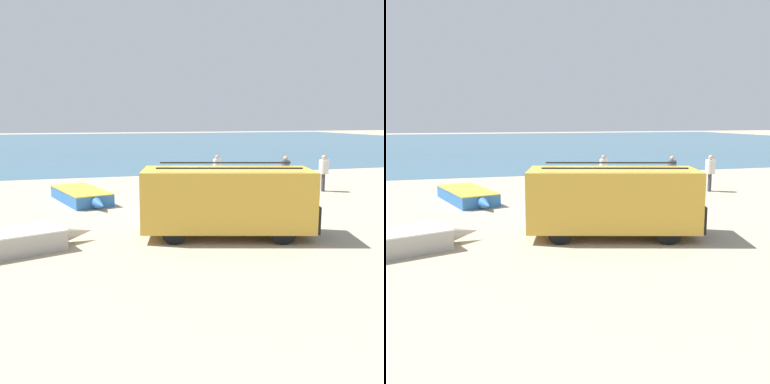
% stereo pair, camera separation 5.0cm
% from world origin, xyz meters
% --- Properties ---
extents(ground_plane, '(200.00, 200.00, 0.00)m').
position_xyz_m(ground_plane, '(0.00, 0.00, 0.00)').
color(ground_plane, tan).
extents(sea_water, '(120.00, 80.00, 0.01)m').
position_xyz_m(sea_water, '(0.00, 52.00, 0.00)').
color(sea_water, '#33607A').
rests_on(sea_water, ground_plane).
extents(parked_van, '(5.58, 3.40, 2.25)m').
position_xyz_m(parked_van, '(-0.13, -3.34, 1.17)').
color(parked_van, gold).
rests_on(parked_van, ground_plane).
extents(fishing_rowboat_1, '(5.16, 3.05, 0.63)m').
position_xyz_m(fishing_rowboat_1, '(1.33, 3.71, 0.32)').
color(fishing_rowboat_1, '#234CA3').
rests_on(fishing_rowboat_1, ground_plane).
extents(fishing_rowboat_2, '(2.63, 4.86, 0.55)m').
position_xyz_m(fishing_rowboat_2, '(-4.28, 3.81, 0.28)').
color(fishing_rowboat_2, '#2D66AD').
rests_on(fishing_rowboat_2, ground_plane).
extents(fisherman_0, '(0.45, 0.45, 1.70)m').
position_xyz_m(fisherman_0, '(6.09, 4.86, 1.02)').
color(fisherman_0, navy).
rests_on(fisherman_0, ground_plane).
extents(fisherman_1, '(0.44, 0.44, 1.66)m').
position_xyz_m(fisherman_1, '(3.04, 6.90, 0.99)').
color(fisherman_1, '#38383D').
rests_on(fisherman_1, ground_plane).
extents(fisherman_2, '(0.48, 0.48, 1.82)m').
position_xyz_m(fisherman_2, '(7.54, 3.57, 1.09)').
color(fisherman_2, '#38383D').
rests_on(fisherman_2, ground_plane).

